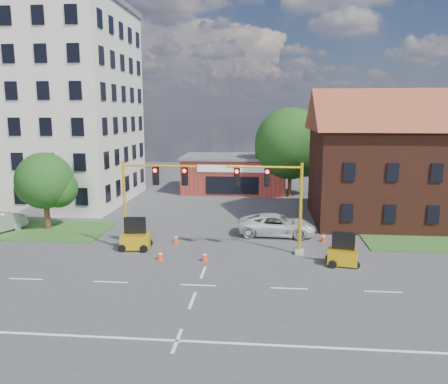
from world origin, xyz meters
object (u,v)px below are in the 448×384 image
at_px(signal_mast_east, 276,197).
at_px(pickup_white, 277,225).
at_px(trailer_east, 343,255).
at_px(signal_mast_west, 148,195).
at_px(trailer_west, 136,240).

relative_size(signal_mast_east, pickup_white, 1.04).
bearing_deg(trailer_east, signal_mast_west, -176.75).
distance_m(signal_mast_east, trailer_east, 5.66).
relative_size(trailer_west, trailer_east, 1.08).
height_order(trailer_west, trailer_east, trailer_west).
xyz_separation_m(trailer_west, pickup_white, (9.92, 4.46, 0.14)).
distance_m(signal_mast_west, trailer_east, 13.44).
bearing_deg(trailer_east, signal_mast_east, 166.66).
bearing_deg(pickup_white, trailer_east, -146.11).
height_order(signal_mast_west, trailer_east, signal_mast_west).
relative_size(signal_mast_east, trailer_west, 2.80).
distance_m(signal_mast_west, trailer_west, 3.37).
height_order(signal_mast_west, pickup_white, signal_mast_west).
relative_size(signal_mast_west, trailer_west, 2.80).
relative_size(trailer_west, pickup_white, 0.37).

